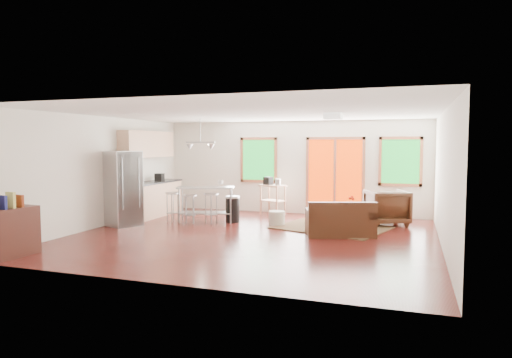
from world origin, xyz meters
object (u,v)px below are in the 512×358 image
(coffee_table, at_px, (347,211))
(island, at_px, (206,198))
(ottoman, at_px, (323,215))
(kitchen_cart, at_px, (272,189))
(armchair, at_px, (387,206))
(refrigerator, at_px, (123,188))
(loveseat, at_px, (340,222))
(rug, at_px, (331,228))

(coffee_table, height_order, island, island)
(ottoman, xyz_separation_m, kitchen_cart, (-1.57, 0.85, 0.52))
(ottoman, xyz_separation_m, island, (-2.80, -0.82, 0.42))
(armchair, bearing_deg, refrigerator, -2.42)
(refrigerator, height_order, kitchen_cart, refrigerator)
(loveseat, bearing_deg, armchair, 44.44)
(armchair, bearing_deg, loveseat, 40.49)
(rug, bearing_deg, ottoman, 116.54)
(coffee_table, bearing_deg, armchair, 36.55)
(rug, height_order, island, island)
(loveseat, xyz_separation_m, ottoman, (-0.64, 1.47, -0.11))
(rug, bearing_deg, island, -176.79)
(rug, distance_m, refrigerator, 5.03)
(rug, distance_m, armchair, 1.54)
(kitchen_cart, bearing_deg, armchair, -11.64)
(ottoman, bearing_deg, loveseat, -66.31)
(loveseat, xyz_separation_m, island, (-3.45, 0.64, 0.31))
(island, bearing_deg, kitchen_cart, 53.59)
(kitchen_cart, bearing_deg, refrigerator, -136.07)
(armchair, relative_size, island, 0.62)
(loveseat, xyz_separation_m, kitchen_cart, (-2.21, 2.32, 0.42))
(rug, xyz_separation_m, coffee_table, (0.32, 0.22, 0.37))
(island, bearing_deg, rug, 3.21)
(coffee_table, xyz_separation_m, refrigerator, (-5.10, -1.50, 0.52))
(loveseat, xyz_separation_m, refrigerator, (-5.10, -0.46, 0.60))
(coffee_table, bearing_deg, island, -173.48)
(loveseat, xyz_separation_m, coffee_table, (-0.00, 1.04, 0.08))
(rug, relative_size, armchair, 2.55)
(coffee_table, height_order, ottoman, coffee_table)
(loveseat, distance_m, kitchen_cart, 3.23)
(armchair, height_order, ottoman, armchair)
(coffee_table, distance_m, refrigerator, 5.34)
(ottoman, relative_size, refrigerator, 0.32)
(refrigerator, bearing_deg, ottoman, 48.03)
(island, relative_size, kitchen_cart, 1.44)
(armchair, bearing_deg, kitchen_cart, -33.86)
(island, xyz_separation_m, kitchen_cart, (1.23, 1.67, 0.10))
(armchair, relative_size, ottoman, 1.64)
(loveseat, distance_m, island, 3.52)
(coffee_table, bearing_deg, ottoman, 146.34)
(loveseat, height_order, armchair, armchair)
(rug, distance_m, coffee_table, 0.53)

